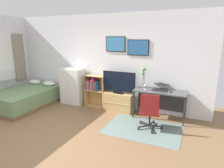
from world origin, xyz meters
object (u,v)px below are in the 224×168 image
object	(u,v)px
dresser	(73,86)
office_chair	(150,111)
bed	(25,97)
desk	(160,95)
bamboo_vase	(143,78)
computer_mouse	(170,91)
wine_glass	(145,85)
bookshelf	(94,88)
television	(119,82)
laptop	(161,87)
tv_stand	(119,102)

from	to	relation	value
dresser	office_chair	size ratio (longest dim) A/B	1.30
bed	desk	size ratio (longest dim) A/B	1.58
bed	bamboo_vase	bearing A→B (deg)	13.41
computer_mouse	wine_glass	size ratio (longest dim) A/B	0.58
bookshelf	desk	distance (m)	1.97
television	dresser	bearing A→B (deg)	179.73
television	laptop	size ratio (longest dim) A/B	2.29
bed	dresser	xyz separation A→B (m)	(1.20, 0.80, 0.30)
television	laptop	world-z (taller)	television
bed	wine_glass	xyz separation A→B (m)	(3.54, 0.67, 0.62)
television	bookshelf	bearing A→B (deg)	174.93
desk	wine_glass	xyz separation A→B (m)	(-0.37, -0.14, 0.27)
wine_glass	laptop	bearing A→B (deg)	27.00
bookshelf	laptop	world-z (taller)	bookshelf
bamboo_vase	tv_stand	bearing A→B (deg)	-172.22
bed	computer_mouse	xyz separation A→B (m)	(4.18, 0.71, 0.50)
tv_stand	bamboo_vase	distance (m)	0.99
dresser	computer_mouse	world-z (taller)	dresser
tv_stand	computer_mouse	world-z (taller)	computer_mouse
bed	computer_mouse	size ratio (longest dim) A/B	19.77
bed	television	world-z (taller)	television
tv_stand	office_chair	xyz separation A→B (m)	(1.08, -0.83, 0.20)
office_chair	computer_mouse	bearing A→B (deg)	56.49
bookshelf	wine_glass	world-z (taller)	bookshelf
desk	television	bearing A→B (deg)	-178.78
tv_stand	computer_mouse	xyz separation A→B (m)	(1.41, -0.11, 0.50)
bookshelf	wine_glass	distance (m)	1.64
computer_mouse	television	bearing A→B (deg)	176.56
tv_stand	desk	bearing A→B (deg)	0.11
office_chair	bamboo_vase	distance (m)	1.13
bed	wine_glass	bearing A→B (deg)	9.43
laptop	wine_glass	bearing A→B (deg)	-153.65
office_chair	computer_mouse	distance (m)	0.84
bed	dresser	bearing A→B (deg)	32.20
office_chair	bed	bearing A→B (deg)	170.88
laptop	computer_mouse	bearing A→B (deg)	-29.87
desk	bamboo_vase	world-z (taller)	bamboo_vase
bed	bookshelf	world-z (taller)	bookshelf
desk	laptop	bearing A→B (deg)	107.50
tv_stand	bamboo_vase	world-z (taller)	bamboo_vase
desk	bamboo_vase	xyz separation A→B (m)	(-0.49, 0.09, 0.38)
wine_glass	dresser	bearing A→B (deg)	176.98
bed	desk	distance (m)	4.02
laptop	bed	bearing A→B (deg)	-168.26
laptop	bamboo_vase	bearing A→B (deg)	173.78
dresser	tv_stand	bearing A→B (deg)	0.55
bookshelf	computer_mouse	distance (m)	2.24
dresser	desk	distance (m)	2.72
office_chair	wine_glass	distance (m)	0.86
bed	bamboo_vase	world-z (taller)	bamboo_vase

